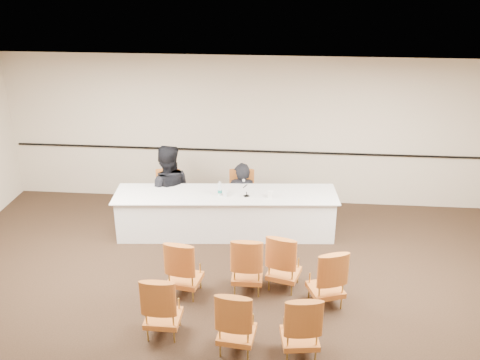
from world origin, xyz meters
name	(u,v)px	position (x,y,z in m)	size (l,w,h in m)	color
floor	(233,320)	(0.00, 0.00, 0.00)	(10.00, 10.00, 0.00)	black
ceiling	(232,115)	(0.00, 0.00, 3.00)	(10.00, 10.00, 0.00)	white
wall_back	(253,131)	(0.00, 4.00, 1.50)	(10.00, 0.04, 3.00)	beige
wall_rail	(253,151)	(0.00, 3.96, 1.10)	(9.80, 0.04, 0.03)	black
panel_table	(226,214)	(-0.38, 2.51, 0.40)	(3.99, 0.92, 0.80)	silver
panelist_main	(242,203)	(-0.15, 3.11, 0.33)	(0.61, 0.40, 1.67)	black
panelist_main_chair	(242,196)	(-0.15, 3.11, 0.47)	(0.50, 0.50, 0.95)	#AF691F
panelist_second	(168,194)	(-1.56, 2.99, 0.52)	(0.96, 0.75, 1.97)	black
panelist_second_chair	(168,196)	(-1.56, 2.99, 0.47)	(0.50, 0.50, 0.95)	#AF691F
papers	(247,196)	(0.01, 2.46, 0.80)	(0.30, 0.22, 0.00)	silver
microphone	(246,189)	(0.00, 2.42, 0.94)	(0.10, 0.20, 0.28)	black
water_bottle	(220,188)	(-0.48, 2.45, 0.93)	(0.08, 0.08, 0.26)	#167B70
drinking_glass	(225,194)	(-0.38, 2.40, 0.85)	(0.06, 0.06, 0.10)	silver
coffee_cup	(270,194)	(0.41, 2.41, 0.87)	(0.09, 0.09, 0.13)	white
aud_chair_front_left	(185,266)	(-0.78, 0.57, 0.47)	(0.50, 0.50, 0.95)	#AF691F
aud_chair_front_mid	(247,263)	(0.15, 0.75, 0.47)	(0.50, 0.50, 0.95)	#AF691F
aud_chair_front_right	(326,276)	(1.31, 0.50, 0.47)	(0.50, 0.50, 0.95)	#AF691F
aud_chair_back_left	(162,304)	(-0.90, -0.37, 0.47)	(0.50, 0.50, 0.95)	#AF691F
aud_chair_back_mid	(237,319)	(0.11, -0.60, 0.47)	(0.50, 0.50, 0.95)	#AF691F
aud_chair_back_right	(300,324)	(0.92, -0.61, 0.47)	(0.50, 0.50, 0.95)	#AF691F
aud_chair_extra	(284,260)	(0.70, 0.88, 0.47)	(0.50, 0.50, 0.95)	#AF691F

